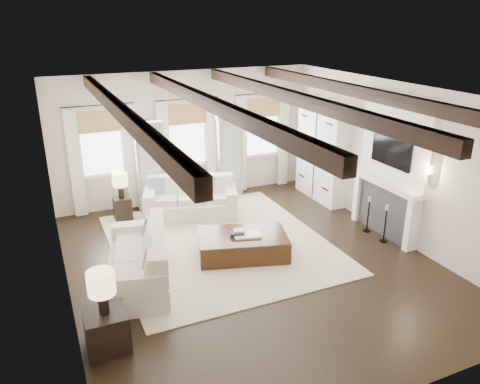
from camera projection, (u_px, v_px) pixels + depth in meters
name	position (u px, v px, depth m)	size (l,w,h in m)	color
ground	(251.00, 263.00, 8.89)	(7.50, 7.50, 0.00)	black
room_shell	(266.00, 151.00, 9.27)	(6.54, 7.54, 3.22)	beige
area_rug	(220.00, 243.00, 9.63)	(4.16, 4.65, 0.02)	beige
sofa_back	(191.00, 201.00, 10.87)	(2.30, 1.57, 0.90)	beige
sofa_left	(142.00, 262.00, 8.15)	(1.47, 2.38, 0.95)	beige
ottoman	(243.00, 245.00, 9.09)	(1.69, 1.06, 0.44)	black
tray	(247.00, 234.00, 8.98)	(0.50, 0.38, 0.04)	white
book_lower	(237.00, 233.00, 8.95)	(0.26, 0.20, 0.04)	#262628
book_upper	(240.00, 230.00, 8.97)	(0.22, 0.17, 0.03)	beige
side_table_front	(107.00, 330.00, 6.53)	(0.57, 0.57, 0.57)	black
lamp_front	(101.00, 285.00, 6.27)	(0.38, 0.38, 0.65)	black
side_table_back	(123.00, 209.00, 10.62)	(0.37, 0.37, 0.56)	black
lamp_back	(120.00, 181.00, 10.38)	(0.34, 0.34, 0.58)	black
candlestick_near	(385.00, 227.00, 9.61)	(0.16, 0.16, 0.81)	black
candlestick_far	(368.00, 217.00, 10.07)	(0.16, 0.16, 0.80)	black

